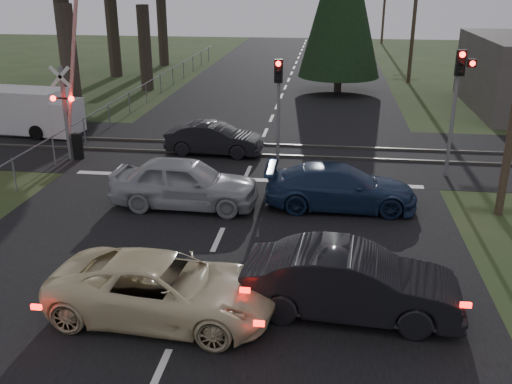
% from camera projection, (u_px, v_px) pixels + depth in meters
% --- Properties ---
extents(ground, '(120.00, 120.00, 0.00)m').
position_uv_depth(ground, '(194.00, 294.00, 13.60)').
color(ground, '#233618').
rests_on(ground, ground).
extents(road, '(14.00, 100.00, 0.01)m').
position_uv_depth(road, '(251.00, 165.00, 22.87)').
color(road, black).
rests_on(road, ground).
extents(rail_corridor, '(120.00, 8.00, 0.01)m').
position_uv_depth(rail_corridor, '(257.00, 150.00, 24.72)').
color(rail_corridor, black).
rests_on(rail_corridor, ground).
extents(stop_line, '(13.00, 0.35, 0.00)m').
position_uv_depth(stop_line, '(244.00, 179.00, 21.20)').
color(stop_line, silver).
rests_on(stop_line, ground).
extents(rail_near, '(120.00, 0.12, 0.10)m').
position_uv_depth(rail_near, '(255.00, 155.00, 23.96)').
color(rail_near, '#59544C').
rests_on(rail_near, ground).
extents(rail_far, '(120.00, 0.12, 0.10)m').
position_uv_depth(rail_far, '(260.00, 144.00, 25.45)').
color(rail_far, '#59544C').
rests_on(rail_far, ground).
extents(crossing_signal, '(1.62, 0.38, 6.96)m').
position_uv_depth(crossing_signal, '(70.00, 110.00, 22.81)').
color(crossing_signal, slate).
rests_on(crossing_signal, ground).
extents(traffic_signal_right, '(0.68, 0.48, 4.70)m').
position_uv_depth(traffic_signal_right, '(458.00, 89.00, 20.30)').
color(traffic_signal_right, slate).
rests_on(traffic_signal_right, ground).
extents(traffic_signal_center, '(0.32, 0.48, 4.10)m').
position_uv_depth(traffic_signal_center, '(278.00, 93.00, 22.38)').
color(traffic_signal_center, slate).
rests_on(traffic_signal_center, ground).
extents(utility_pole_mid, '(1.80, 0.26, 9.00)m').
position_uv_depth(utility_pole_mid, '(415.00, 13.00, 38.71)').
color(utility_pole_mid, '#4C3D2D').
rests_on(utility_pole_mid, ground).
extents(fence_left, '(0.10, 36.00, 1.20)m').
position_uv_depth(fence_left, '(154.00, 98.00, 35.39)').
color(fence_left, slate).
rests_on(fence_left, ground).
extents(cream_coupe, '(5.14, 2.65, 1.39)m').
position_uv_depth(cream_coupe, '(163.00, 288.00, 12.48)').
color(cream_coupe, beige).
rests_on(cream_coupe, ground).
extents(dark_hatchback, '(4.88, 1.98, 1.58)m').
position_uv_depth(dark_hatchback, '(351.00, 282.00, 12.54)').
color(dark_hatchback, black).
rests_on(dark_hatchback, ground).
extents(silver_car, '(4.82, 2.01, 1.63)m').
position_uv_depth(silver_car, '(185.00, 183.00, 18.48)').
color(silver_car, '#979A9F').
rests_on(silver_car, ground).
extents(blue_sedan, '(4.91, 2.08, 1.41)m').
position_uv_depth(blue_sedan, '(341.00, 187.00, 18.42)').
color(blue_sedan, '#182A49').
rests_on(blue_sedan, ground).
extents(dark_car_far, '(4.12, 1.67, 1.33)m').
position_uv_depth(dark_car_far, '(214.00, 139.00, 24.00)').
color(dark_car_far, black).
rests_on(dark_car_far, ground).
extents(white_van, '(5.60, 2.50, 2.13)m').
position_uv_depth(white_van, '(24.00, 111.00, 27.05)').
color(white_van, silver).
rests_on(white_van, ground).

